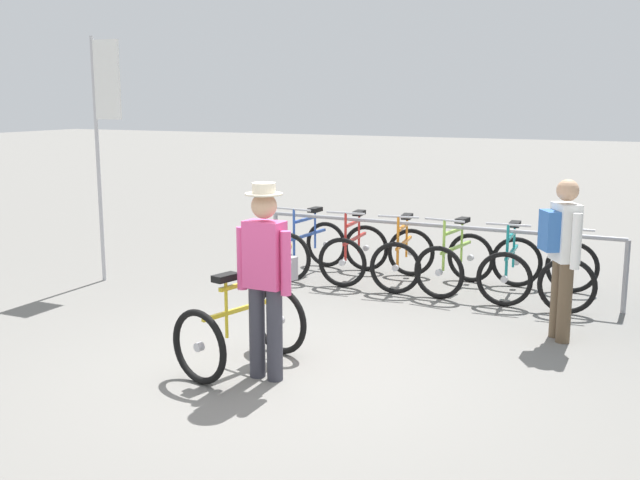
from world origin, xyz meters
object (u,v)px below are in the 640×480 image
at_px(racked_bike_blue, 309,248).
at_px(racked_bike_red, 355,252).
at_px(featured_bicycle, 251,313).
at_px(racked_bike_lime, 455,262).
at_px(racked_bike_teal, 511,267).
at_px(banner_flag, 103,113).
at_px(pedestrian_with_backpack, 562,249).
at_px(racked_bike_white, 570,273).
at_px(person_with_featured_bike, 265,273).
at_px(racked_bike_orange, 404,257).

relative_size(racked_bike_blue, racked_bike_red, 0.98).
xyz_separation_m(racked_bike_blue, featured_bicycle, (1.15, -3.50, 0.12)).
bearing_deg(featured_bicycle, racked_bike_lime, 74.80).
bearing_deg(racked_bike_teal, banner_flag, -163.06).
height_order(racked_bike_teal, pedestrian_with_backpack, pedestrian_with_backpack).
height_order(racked_bike_red, racked_bike_lime, same).
distance_m(racked_bike_blue, pedestrian_with_backpack, 3.95).
bearing_deg(pedestrian_with_backpack, racked_bike_white, 93.51).
distance_m(racked_bike_teal, person_with_featured_bike, 4.02).
bearing_deg(racked_bike_lime, racked_bike_orange, 179.52).
height_order(racked_bike_lime, person_with_featured_bike, person_with_featured_bike).
xyz_separation_m(person_with_featured_bike, pedestrian_with_backpack, (2.14, 2.22, -0.01)).
bearing_deg(racked_bike_teal, pedestrian_with_backpack, -62.38).
distance_m(racked_bike_red, banner_flag, 3.76).
bearing_deg(racked_bike_teal, racked_bike_white, -0.48).
xyz_separation_m(racked_bike_teal, racked_bike_white, (0.70, -0.01, 0.00)).
xyz_separation_m(racked_bike_orange, person_with_featured_bike, (0.05, -3.75, 0.58)).
height_order(racked_bike_blue, racked_bike_red, same).
relative_size(racked_bike_white, pedestrian_with_backpack, 0.69).
bearing_deg(racked_bike_teal, racked_bike_blue, 179.52).
bearing_deg(racked_bike_red, racked_bike_orange, -0.48).
distance_m(featured_bicycle, person_with_featured_bike, 0.61).
height_order(racked_bike_teal, banner_flag, banner_flag).
bearing_deg(racked_bike_red, featured_bicycle, -82.63).
bearing_deg(racked_bike_red, banner_flag, -151.96).
bearing_deg(racked_bike_orange, featured_bicycle, -94.05).
bearing_deg(racked_bike_white, racked_bike_lime, 179.52).
xyz_separation_m(racked_bike_blue, pedestrian_with_backpack, (3.59, -1.54, 0.57)).
xyz_separation_m(racked_bike_lime, banner_flag, (-4.28, -1.52, 1.86)).
distance_m(racked_bike_red, racked_bike_white, 2.80).
bearing_deg(racked_bike_blue, pedestrian_with_backpack, -23.18).
distance_m(featured_bicycle, pedestrian_with_backpack, 3.17).
height_order(racked_bike_white, featured_bicycle, featured_bicycle).
height_order(featured_bicycle, person_with_featured_bike, person_with_featured_bike).
relative_size(racked_bike_blue, racked_bike_teal, 1.00).
relative_size(racked_bike_red, racked_bike_lime, 0.99).
relative_size(racked_bike_orange, racked_bike_lime, 1.02).
height_order(racked_bike_red, racked_bike_teal, same).
xyz_separation_m(racked_bike_orange, racked_bike_white, (2.10, -0.02, 0.00)).
distance_m(racked_bike_lime, pedestrian_with_backpack, 2.21).
distance_m(racked_bike_blue, banner_flag, 3.26).
relative_size(racked_bike_red, featured_bicycle, 0.92).
bearing_deg(racked_bike_red, racked_bike_blue, 179.52).
bearing_deg(racked_bike_white, racked_bike_blue, 179.52).
distance_m(racked_bike_red, pedestrian_with_backpack, 3.32).
xyz_separation_m(racked_bike_orange, banner_flag, (-3.58, -1.53, 1.86)).
distance_m(racked_bike_red, racked_bike_teal, 2.10).
bearing_deg(banner_flag, racked_bike_teal, 16.94).
xyz_separation_m(featured_bicycle, banner_flag, (-3.34, 1.96, 1.74)).
xyz_separation_m(racked_bike_red, racked_bike_orange, (0.70, -0.01, 0.00)).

